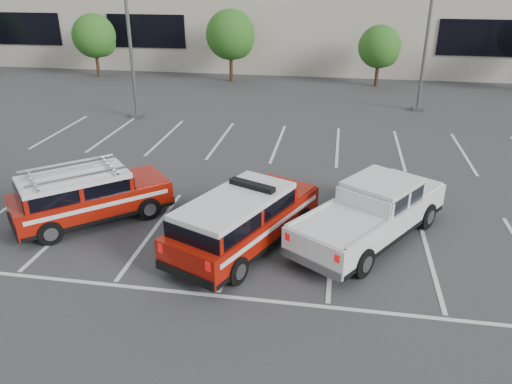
% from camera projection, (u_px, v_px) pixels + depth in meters
% --- Properties ---
extents(ground, '(120.00, 120.00, 0.00)m').
position_uv_depth(ground, '(240.00, 239.00, 14.78)').
color(ground, '#353538').
rests_on(ground, ground).
extents(stall_markings, '(23.00, 15.00, 0.01)m').
position_uv_depth(stall_markings, '(263.00, 180.00, 18.82)').
color(stall_markings, silver).
rests_on(stall_markings, ground).
extents(convention_building, '(60.00, 16.99, 13.20)m').
position_uv_depth(convention_building, '(316.00, 2.00, 41.45)').
color(convention_building, beige).
rests_on(convention_building, ground).
extents(tree_left, '(3.07, 3.07, 4.42)m').
position_uv_depth(tree_left, '(96.00, 37.00, 35.72)').
color(tree_left, '#3F2B19').
rests_on(tree_left, ground).
extents(tree_mid_left, '(3.37, 3.37, 4.85)m').
position_uv_depth(tree_mid_left, '(232.00, 36.00, 34.09)').
color(tree_mid_left, '#3F2B19').
rests_on(tree_mid_left, ground).
extents(tree_mid_right, '(2.77, 2.77, 3.99)m').
position_uv_depth(tree_mid_right, '(381.00, 48.00, 32.79)').
color(tree_mid_right, '#3F2B19').
rests_on(tree_mid_right, ground).
extents(light_pole_left, '(0.90, 0.60, 10.24)m').
position_uv_depth(light_pole_left, '(127.00, 15.00, 24.65)').
color(light_pole_left, '#59595E').
rests_on(light_pole_left, ground).
extents(light_pole_mid, '(0.90, 0.60, 10.24)m').
position_uv_depth(light_pole_mid, '(430.00, 13.00, 25.96)').
color(light_pole_mid, '#59595E').
rests_on(light_pole_mid, ground).
extents(fire_chief_suv, '(3.89, 5.57, 1.85)m').
position_uv_depth(fire_chief_suv, '(243.00, 224.00, 14.05)').
color(fire_chief_suv, maroon).
rests_on(fire_chief_suv, ground).
extents(white_pickup, '(4.74, 5.79, 1.73)m').
position_uv_depth(white_pickup, '(371.00, 218.00, 14.53)').
color(white_pickup, silver).
rests_on(white_pickup, ground).
extents(ladder_suv, '(4.71, 4.49, 1.84)m').
position_uv_depth(ladder_suv, '(89.00, 199.00, 15.56)').
color(ladder_suv, maroon).
rests_on(ladder_suv, ground).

